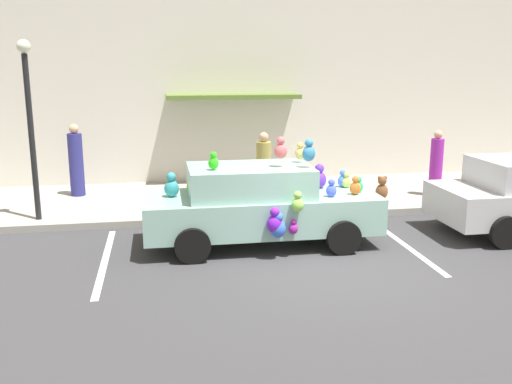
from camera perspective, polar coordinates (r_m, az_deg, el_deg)
ground_plane at (r=9.92m, az=7.27°, el=-7.52°), size 60.00×60.00×0.00m
sidewalk at (r=14.55m, az=1.58°, el=-0.48°), size 24.00×4.00×0.15m
storefront_building at (r=16.26m, az=0.11°, el=12.04°), size 24.00×1.25×6.40m
parking_stripe_front at (r=11.43m, az=14.61°, el=-5.05°), size 0.12×3.60×0.01m
parking_stripe_rear at (r=10.51m, az=-14.99°, el=-6.67°), size 0.12×3.60×0.01m
plush_covered_car at (r=10.82m, az=0.33°, el=-1.22°), size 4.45×2.01×2.12m
teddy_bear_on_sidewalk at (r=14.24m, az=12.58°, el=0.35°), size 0.31×0.26×0.59m
street_lamp_post at (r=12.69m, az=-21.90°, el=7.55°), size 0.28×0.28×3.76m
pedestrian_near_shopfront at (r=13.29m, az=0.77°, el=2.09°), size 0.35×0.35×1.72m
pedestrian_walking_past at (r=14.90m, az=17.71°, el=2.55°), size 0.32×0.32×1.65m
pedestrian_by_lamp at (r=14.91m, az=-17.69°, el=2.84°), size 0.36×0.36×1.81m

